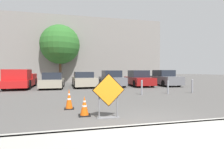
{
  "coord_description": "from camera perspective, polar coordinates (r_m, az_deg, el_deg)",
  "views": [
    {
      "loc": [
        -2.12,
        -4.14,
        1.54
      ],
      "look_at": [
        0.41,
        6.64,
        1.27
      ],
      "focal_mm": 28.0,
      "sensor_mm": 36.0,
      "label": 1
    }
  ],
  "objects": [
    {
      "name": "curb_lip",
      "position": [
        4.88,
        13.77,
        -16.2
      ],
      "size": [
        29.64,
        0.2,
        0.14
      ],
      "color": "#ADAAA3",
      "rests_on": "ground_plane"
    },
    {
      "name": "road_closed_sign",
      "position": [
        5.61,
        -1.13,
        -6.35
      ],
      "size": [
        1.06,
        0.2,
        1.44
      ],
      "color": "black",
      "rests_on": "ground_plane"
    },
    {
      "name": "traffic_cone_second",
      "position": [
        7.22,
        -13.84,
        -7.81
      ],
      "size": [
        0.38,
        0.38,
        0.8
      ],
      "color": "black",
      "rests_on": "ground_plane"
    },
    {
      "name": "ground_plane",
      "position": [
        14.38,
        -4.69,
        -4.76
      ],
      "size": [
        96.0,
        96.0,
        0.0
      ],
      "primitive_type": "plane",
      "color": "#565451"
    },
    {
      "name": "sidewalk_strip",
      "position": [
        3.92,
        22.19,
        -20.73
      ],
      "size": [
        29.64,
        2.37,
        0.14
      ],
      "color": "#ADAAA3",
      "rests_on": "ground_plane"
    },
    {
      "name": "pickup_truck",
      "position": [
        16.76,
        -27.81,
        -1.55
      ],
      "size": [
        2.19,
        5.35,
        1.61
      ],
      "rotation": [
        0.0,
        0.0,
        3.19
      ],
      "color": "red",
      "rests_on": "ground_plane"
    },
    {
      "name": "street_tree_behind_lot",
      "position": [
        22.37,
        -16.6,
        9.36
      ],
      "size": [
        4.72,
        4.72,
        7.03
      ],
      "color": "#513823",
      "rests_on": "ground_plane"
    },
    {
      "name": "traffic_cone_nearest",
      "position": [
        6.08,
        -9.0,
        -10.18
      ],
      "size": [
        0.39,
        0.39,
        0.67
      ],
      "color": "black",
      "rests_on": "ground_plane"
    },
    {
      "name": "bollard_second",
      "position": [
        11.94,
        17.79,
        -3.84
      ],
      "size": [
        0.12,
        0.12,
        0.88
      ],
      "color": "gray",
      "rests_on": "ground_plane"
    },
    {
      "name": "bollard_third",
      "position": [
        12.97,
        24.72,
        -3.34
      ],
      "size": [
        0.12,
        0.12,
        0.94
      ],
      "color": "gray",
      "rests_on": "ground_plane"
    },
    {
      "name": "building_facade_backdrop",
      "position": [
        25.5,
        -8.58,
        7.49
      ],
      "size": [
        20.67,
        5.0,
        8.51
      ],
      "color": "gray",
      "rests_on": "ground_plane"
    },
    {
      "name": "bollard_nearest",
      "position": [
        11.12,
        9.7,
        -4.02
      ],
      "size": [
        0.12,
        0.12,
        0.94
      ],
      "color": "gray",
      "rests_on": "ground_plane"
    },
    {
      "name": "parked_car_fourth",
      "position": [
        17.53,
        8.67,
        -1.38
      ],
      "size": [
        2.06,
        4.59,
        1.54
      ],
      "rotation": [
        0.0,
        0.0,
        3.09
      ],
      "color": "maroon",
      "rests_on": "ground_plane"
    },
    {
      "name": "parked_car_third",
      "position": [
        16.91,
        -0.09,
        -1.47
      ],
      "size": [
        1.94,
        4.14,
        1.53
      ],
      "rotation": [
        0.0,
        0.0,
        3.16
      ],
      "color": "slate",
      "rests_on": "ground_plane"
    },
    {
      "name": "parked_car_fifth",
      "position": [
        18.58,
        16.55,
        -1.22
      ],
      "size": [
        1.85,
        4.56,
        1.56
      ],
      "rotation": [
        0.0,
        0.0,
        3.12
      ],
      "color": "slate",
      "rests_on": "ground_plane"
    },
    {
      "name": "parked_car_second",
      "position": [
        16.63,
        -9.26,
        -1.69
      ],
      "size": [
        2.08,
        4.71,
        1.39
      ],
      "rotation": [
        0.0,
        0.0,
        3.18
      ],
      "color": "#A39984",
      "rests_on": "ground_plane"
    },
    {
      "name": "parked_car_nearest",
      "position": [
        16.06,
        -18.73,
        -1.97
      ],
      "size": [
        1.85,
        4.11,
        1.35
      ],
      "rotation": [
        0.0,
        0.0,
        3.13
      ],
      "color": "#A39984",
      "rests_on": "ground_plane"
    }
  ]
}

